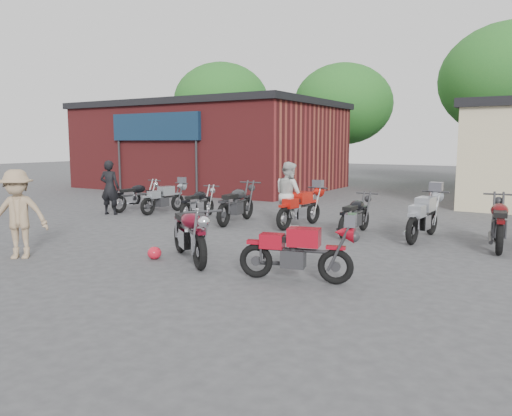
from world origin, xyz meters
The scene contains 19 objects.
ground centered at (0.00, 0.00, 0.00)m, with size 90.00×90.00×0.00m, color #38383B.
brick_building centered at (-9.00, 14.00, 2.00)m, with size 12.00×8.00×4.00m, color maroon.
tree_0 centered at (-14.00, 22.00, 4.10)m, with size 6.56×6.56×8.20m, color #16541D, non-canonical shape.
tree_1 centered at (-5.00, 22.00, 3.70)m, with size 5.92×5.92×7.40m, color #16541D, non-canonical shape.
tree_2 centered at (4.00, 22.00, 4.40)m, with size 7.04×7.04×8.80m, color #16541D, non-canonical shape.
vintage_motorcycle centered at (0.43, 0.65, 0.63)m, with size 2.18×0.72×1.26m, color #570A19, non-canonical shape.
sportbike centered at (2.86, 0.49, 0.55)m, with size 1.89×0.62×1.09m, color #AC0E1F, non-canonical shape.
helmet centered at (-0.29, 0.42, 0.13)m, with size 0.28×0.28×0.26m, color red.
person_dark centered at (-5.82, 4.31, 0.87)m, with size 0.64×0.42×1.75m, color black.
person_light centered at (0.16, 5.31, 0.90)m, with size 0.87×0.68×1.79m, color #BABAB6.
person_tan centered at (-2.67, -0.93, 0.90)m, with size 1.16×0.67×1.79m, color #9C8060.
row_bike_0 centered at (-5.79, 5.43, 0.55)m, with size 1.90×0.63×1.10m, color black, non-canonical shape.
row_bike_1 centered at (-4.59, 5.48, 0.53)m, with size 1.81×0.60×1.05m, color gray, non-canonical shape.
row_bike_2 centered at (-2.90, 5.15, 0.52)m, with size 1.81×0.60×1.05m, color black, non-canonical shape.
row_bike_3 centered at (-1.41, 5.05, 0.62)m, with size 2.15×0.71×1.25m, color #242426, non-canonical shape.
row_bike_4 centered at (0.45, 5.41, 0.58)m, with size 1.98×0.65×1.15m, color #B6180F, non-canonical shape.
row_bike_5 centered at (2.16, 5.10, 0.55)m, with size 1.89×0.62×1.10m, color black, non-canonical shape.
row_bike_6 centered at (3.78, 5.34, 0.61)m, with size 2.10×0.69×1.22m, color gray, non-canonical shape.
row_bike_7 centered at (5.43, 5.21, 0.62)m, with size 2.14×0.71×1.24m, color #570A0D, non-canonical shape.
Camera 1 is at (6.54, -6.83, 2.33)m, focal length 35.00 mm.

